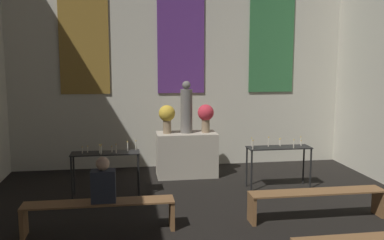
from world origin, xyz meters
TOP-DOWN VIEW (x-y plane):
  - wall_back at (0.00, 10.89)m, footprint 8.15×0.16m
  - altar at (0.00, 9.90)m, footprint 1.32×0.68m
  - statue at (0.00, 9.90)m, footprint 0.26×0.26m
  - flower_vase_left at (-0.43, 9.90)m, footprint 0.36×0.36m
  - flower_vase_right at (0.43, 9.90)m, footprint 0.36×0.36m
  - candle_rack_left at (-1.70, 8.74)m, footprint 1.28×0.40m
  - candle_rack_right at (1.70, 8.74)m, footprint 1.28×0.40m
  - pew_back_left at (-1.73, 7.00)m, footprint 2.24×0.36m
  - pew_back_right at (1.73, 7.00)m, footprint 2.24×0.36m
  - person_seated at (-1.66, 7.00)m, footprint 0.36×0.24m

SIDE VIEW (x-z plane):
  - pew_back_left at x=-1.73m, z-range 0.11..0.59m
  - pew_back_right at x=1.73m, z-range 0.11..0.59m
  - altar at x=0.00m, z-range 0.00..0.97m
  - candle_rack_left at x=-1.70m, z-range 0.20..1.23m
  - candle_rack_right at x=1.70m, z-range 0.20..1.23m
  - person_seated at x=-1.66m, z-range 0.43..1.11m
  - flower_vase_left at x=-0.43m, z-range 1.05..1.67m
  - flower_vase_right at x=0.43m, z-range 1.05..1.67m
  - statue at x=0.00m, z-range 0.93..2.07m
  - wall_back at x=0.00m, z-range 0.03..5.59m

